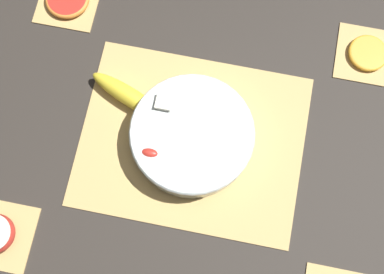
{
  "coord_description": "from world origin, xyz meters",
  "views": [
    {
      "loc": [
        0.06,
        -0.28,
        1.04
      ],
      "look_at": [
        0.0,
        0.0,
        0.03
      ],
      "focal_mm": 50.0,
      "sensor_mm": 36.0,
      "label": 1
    }
  ],
  "objects": [
    {
      "name": "ground_plane",
      "position": [
        0.0,
        0.0,
        0.0
      ],
      "size": [
        6.0,
        6.0,
        0.0
      ],
      "primitive_type": "plane",
      "color": "#2D2823"
    },
    {
      "name": "bamboo_mat_center",
      "position": [
        -0.0,
        0.0,
        0.0
      ],
      "size": [
        0.45,
        0.36,
        0.01
      ],
      "color": "tan",
      "rests_on": "ground_plane"
    },
    {
      "name": "coaster_mat_near_left",
      "position": [
        -0.33,
        -0.26,
        0.0
      ],
      "size": [
        0.13,
        0.13,
        0.01
      ],
      "color": "tan",
      "rests_on": "ground_plane"
    },
    {
      "name": "coaster_mat_far_left",
      "position": [
        -0.33,
        0.26,
        0.0
      ],
      "size": [
        0.13,
        0.13,
        0.01
      ],
      "color": "tan",
      "rests_on": "ground_plane"
    },
    {
      "name": "coaster_mat_far_right",
      "position": [
        0.33,
        0.26,
        0.0
      ],
      "size": [
        0.13,
        0.13,
        0.01
      ],
      "color": "tan",
      "rests_on": "ground_plane"
    },
    {
      "name": "fruit_salad_bowl",
      "position": [
        -0.0,
        0.0,
        0.04
      ],
      "size": [
        0.24,
        0.24,
        0.07
      ],
      "color": "silver",
      "rests_on": "bamboo_mat_center"
    },
    {
      "name": "whole_banana",
      "position": [
        -0.14,
        0.06,
        0.03
      ],
      "size": [
        0.18,
        0.1,
        0.04
      ],
      "color": "yellow",
      "rests_on": "bamboo_mat_center"
    },
    {
      "name": "orange_slice_whole",
      "position": [
        0.33,
        0.26,
        0.01
      ],
      "size": [
        0.08,
        0.08,
        0.01
      ],
      "color": "#F9A338",
      "rests_on": "coaster_mat_far_right"
    }
  ]
}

